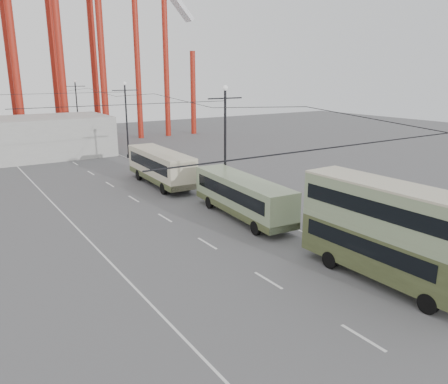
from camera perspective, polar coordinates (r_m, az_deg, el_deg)
ground at (r=20.88m, az=15.14°, el=-14.52°), size 160.00×160.00×0.00m
road_markings at (r=35.53m, az=-10.12°, el=-1.71°), size 12.52×120.00×0.01m
lamp_post_mid at (r=36.02m, az=0.15°, el=6.38°), size 3.20×0.44×9.32m
lamp_post_far at (r=55.58m, az=-12.60°, el=9.11°), size 3.20×0.44×9.32m
lamp_post_distant at (r=76.48m, az=-18.62°, el=10.23°), size 3.20×0.44×9.32m
fairground_shed at (r=59.75m, az=-25.44°, el=6.30°), size 22.00×10.00×5.00m
double_decker_bus at (r=22.95m, az=20.72°, el=-4.49°), size 2.56×9.45×5.05m
single_decker_green at (r=31.60m, az=2.40°, el=-0.46°), size 3.23×10.63×2.96m
single_decker_cream at (r=41.51m, az=-8.27°, el=3.38°), size 3.06×10.45×3.22m
pedestrian at (r=29.49m, az=4.22°, el=-3.44°), size 0.59×0.41×1.56m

